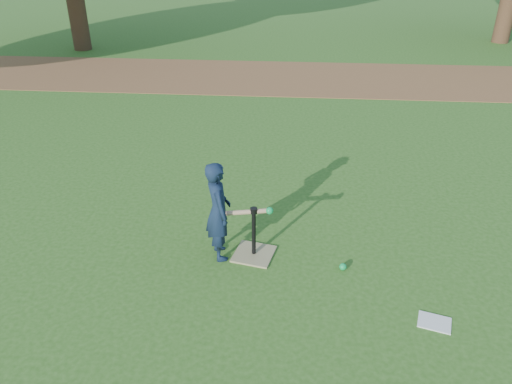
{
  "coord_description": "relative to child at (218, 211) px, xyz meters",
  "views": [
    {
      "loc": [
        0.26,
        -4.35,
        3.35
      ],
      "look_at": [
        -0.15,
        0.56,
        0.65
      ],
      "focal_mm": 35.0,
      "sensor_mm": 36.0,
      "label": 1
    }
  ],
  "objects": [
    {
      "name": "dirt_strip",
      "position": [
        0.53,
        7.27,
        -0.57
      ],
      "size": [
        24.0,
        3.0,
        0.01
      ],
      "primitive_type": "cube",
      "color": "brown",
      "rests_on": "ground"
    },
    {
      "name": "wiffle_ball_ground",
      "position": [
        1.37,
        -0.17,
        -0.54
      ],
      "size": [
        0.08,
        0.08,
        0.08
      ],
      "primitive_type": "sphere",
      "color": "#0D9142",
      "rests_on": "ground"
    },
    {
      "name": "child",
      "position": [
        0.0,
        0.0,
        0.0
      ],
      "size": [
        0.41,
        0.49,
        1.15
      ],
      "primitive_type": "imported",
      "rotation": [
        0.0,
        0.0,
        1.93
      ],
      "color": "#101C30",
      "rests_on": "ground"
    },
    {
      "name": "swing_action",
      "position": [
        0.29,
        -0.0,
        0.0
      ],
      "size": [
        0.67,
        0.17,
        0.12
      ],
      "color": "tan",
      "rests_on": "ground"
    },
    {
      "name": "batting_tee",
      "position": [
        0.38,
        0.03,
        -0.47
      ],
      "size": [
        0.51,
        0.51,
        0.61
      ],
      "color": "#8D825A",
      "rests_on": "ground"
    },
    {
      "name": "ground",
      "position": [
        0.53,
        -0.23,
        -0.58
      ],
      "size": [
        80.0,
        80.0,
        0.0
      ],
      "primitive_type": "plane",
      "color": "#285116",
      "rests_on": "ground"
    },
    {
      "name": "clipboard",
      "position": [
        2.18,
        -0.92,
        -0.57
      ],
      "size": [
        0.35,
        0.31,
        0.01
      ],
      "primitive_type": "cube",
      "rotation": [
        0.0,
        0.0,
        -0.29
      ],
      "color": "silver",
      "rests_on": "ground"
    }
  ]
}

